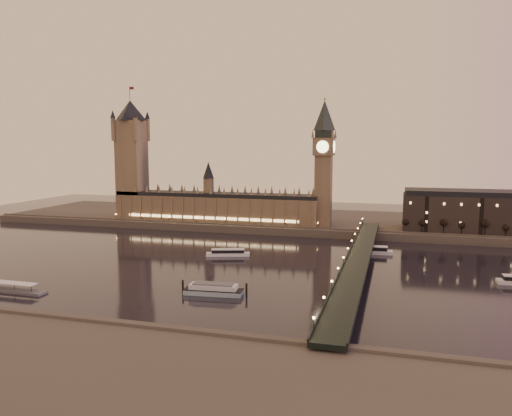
# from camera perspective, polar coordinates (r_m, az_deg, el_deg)

# --- Properties ---
(ground) EXTENTS (700.00, 700.00, 0.00)m
(ground) POSITION_cam_1_polar(r_m,az_deg,el_deg) (313.21, -5.55, -6.19)
(ground) COLOR black
(ground) RESTS_ON ground
(far_embankment) EXTENTS (560.00, 130.00, 6.00)m
(far_embankment) POSITION_cam_1_polar(r_m,az_deg,el_deg) (461.09, 5.46, -1.47)
(far_embankment) COLOR #423D35
(far_embankment) RESTS_ON ground
(near_embankment) EXTENTS (560.00, 110.00, 6.00)m
(near_embankment) POSITION_cam_1_polar(r_m,az_deg,el_deg) (152.62, -20.08, -20.33)
(near_embankment) COLOR #423D35
(near_embankment) RESTS_ON ground
(palace_of_westminster) EXTENTS (180.00, 26.62, 52.00)m
(palace_of_westminster) POSITION_cam_1_polar(r_m,az_deg,el_deg) (435.01, -4.70, 0.50)
(palace_of_westminster) COLOR brown
(palace_of_westminster) RESTS_ON ground
(victoria_tower) EXTENTS (31.68, 31.68, 118.00)m
(victoria_tower) POSITION_cam_1_polar(r_m,az_deg,el_deg) (466.23, -14.04, 6.19)
(victoria_tower) COLOR brown
(victoria_tower) RESTS_ON ground
(big_ben) EXTENTS (17.68, 17.68, 104.00)m
(big_ben) POSITION_cam_1_polar(r_m,az_deg,el_deg) (408.61, 7.76, 5.96)
(big_ben) COLOR brown
(big_ben) RESTS_ON ground
(westminster_bridge) EXTENTS (13.20, 260.00, 15.30)m
(westminster_bridge) POSITION_cam_1_polar(r_m,az_deg,el_deg) (291.92, 11.53, -6.19)
(westminster_bridge) COLOR black
(westminster_bridge) RESTS_ON ground
(city_block) EXTENTS (155.00, 45.00, 34.00)m
(city_block) POSITION_cam_1_polar(r_m,az_deg,el_deg) (425.55, 27.00, -0.35)
(city_block) COLOR black
(city_block) RESTS_ON ground
(bare_tree_0) EXTENTS (5.15, 5.15, 10.48)m
(bare_tree_0) POSITION_cam_1_polar(r_m,az_deg,el_deg) (396.82, 16.62, -1.59)
(bare_tree_0) COLOR black
(bare_tree_0) RESTS_ON ground
(bare_tree_1) EXTENTS (5.15, 5.15, 10.48)m
(bare_tree_1) POSITION_cam_1_polar(r_m,az_deg,el_deg) (397.30, 18.66, -1.65)
(bare_tree_1) COLOR black
(bare_tree_1) RESTS_ON ground
(bare_tree_2) EXTENTS (5.15, 5.15, 10.48)m
(bare_tree_2) POSITION_cam_1_polar(r_m,az_deg,el_deg) (398.29, 20.69, -1.72)
(bare_tree_2) COLOR black
(bare_tree_2) RESTS_ON ground
(bare_tree_3) EXTENTS (5.15, 5.15, 10.48)m
(bare_tree_3) POSITION_cam_1_polar(r_m,az_deg,el_deg) (399.76, 22.71, -1.78)
(bare_tree_3) COLOR black
(bare_tree_3) RESTS_ON ground
(bare_tree_4) EXTENTS (5.15, 5.15, 10.48)m
(bare_tree_4) POSITION_cam_1_polar(r_m,az_deg,el_deg) (401.74, 24.72, -1.84)
(bare_tree_4) COLOR black
(bare_tree_4) RESTS_ON ground
(bare_tree_5) EXTENTS (5.15, 5.15, 10.48)m
(bare_tree_5) POSITION_cam_1_polar(r_m,az_deg,el_deg) (404.19, 26.70, -1.90)
(bare_tree_5) COLOR black
(bare_tree_5) RESTS_ON ground
(cruise_boat_a) EXTENTS (29.00, 14.44, 4.55)m
(cruise_boat_a) POSITION_cam_1_polar(r_m,az_deg,el_deg) (329.57, -3.23, -5.14)
(cruise_boat_a) COLOR silver
(cruise_boat_a) RESTS_ON ground
(cruise_boat_b) EXTENTS (28.49, 8.38, 5.20)m
(cruise_boat_b) POSITION_cam_1_polar(r_m,az_deg,el_deg) (344.52, 13.01, -4.72)
(cruise_boat_b) COLOR silver
(cruise_boat_b) RESTS_ON ground
(moored_barge) EXTENTS (33.11, 10.54, 6.09)m
(moored_barge) POSITION_cam_1_polar(r_m,az_deg,el_deg) (247.01, -4.88, -9.25)
(moored_barge) COLOR #95B2BE
(moored_barge) RESTS_ON ground
(pontoon_pier) EXTENTS (41.80, 6.97, 11.15)m
(pontoon_pier) POSITION_cam_1_polar(r_m,az_deg,el_deg) (280.49, -26.52, -8.28)
(pontoon_pier) COLOR #595B5E
(pontoon_pier) RESTS_ON ground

